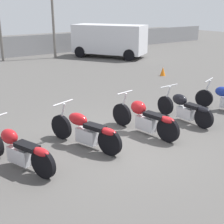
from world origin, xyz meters
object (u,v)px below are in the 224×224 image
Objects in this scene: motorcycle_slot_1 at (18,149)px; parked_van at (109,39)px; motorcycle_slot_3 at (145,118)px; motorcycle_slot_4 at (185,108)px; traffic_cone_near at (163,71)px; motorcycle_slot_2 at (85,130)px.

motorcycle_slot_1 is 14.63m from parked_van.
motorcycle_slot_4 is at bearing -8.48° from motorcycle_slot_3.
motorcycle_slot_4 is at bearing -145.95° from parked_van.
motorcycle_slot_3 is 5.25× the size of traffic_cone_near.
parked_van is at bearing 27.98° from motorcycle_slot_1.
parked_van reaches higher than motorcycle_slot_3.
parked_van reaches higher than traffic_cone_near.
parked_van is at bearing 63.80° from motorcycle_slot_4.
motorcycle_slot_1 reaches higher than motorcycle_slot_4.
motorcycle_slot_3 reaches higher than traffic_cone_near.
motorcycle_slot_2 reaches higher than traffic_cone_near.
motorcycle_slot_2 reaches higher than motorcycle_slot_4.
motorcycle_slot_3 is 1.08× the size of motorcycle_slot_4.
parked_van is (6.45, 10.97, 0.70)m from motorcycle_slot_3.
motorcycle_slot_2 is at bearing 175.08° from motorcycle_slot_4.
motorcycle_slot_4 is 12.01m from parked_van.
motorcycle_slot_2 is 0.43× the size of parked_van.
motorcycle_slot_2 is 3.26m from motorcycle_slot_4.
motorcycle_slot_2 is 1.03× the size of motorcycle_slot_4.
parked_van reaches higher than motorcycle_slot_2.
motorcycle_slot_4 is 4.85× the size of traffic_cone_near.
motorcycle_slot_4 reaches higher than traffic_cone_near.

